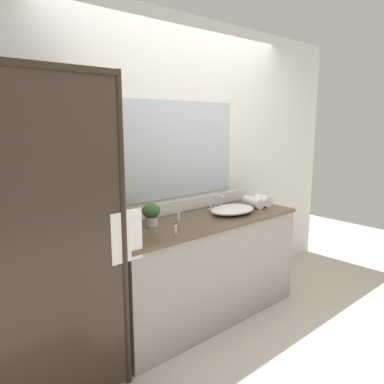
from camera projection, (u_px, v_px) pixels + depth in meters
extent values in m
plane|color=beige|center=(205.00, 317.00, 3.28)|extent=(8.00, 8.00, 0.00)
cube|color=silver|center=(179.00, 168.00, 3.29)|extent=(4.40, 0.05, 2.60)
cube|color=silver|center=(181.00, 206.00, 3.34)|extent=(1.80, 0.01, 0.11)
cube|color=silver|center=(181.00, 149.00, 3.24)|extent=(1.22, 0.01, 0.83)
cube|color=#9E9993|center=(204.00, 270.00, 3.21)|extent=(1.80, 0.56, 0.87)
cube|color=brown|center=(205.00, 221.00, 3.12)|extent=(1.80, 0.58, 0.03)
cylinder|color=#2D2319|center=(124.00, 238.00, 2.28)|extent=(0.04, 0.04, 2.00)
cube|color=#2D2319|center=(26.00, 64.00, 1.77)|extent=(1.00, 0.04, 0.04)
cube|color=#382B21|center=(42.00, 257.00, 1.96)|extent=(0.96, 0.01, 1.96)
cube|color=#382B21|center=(102.00, 228.00, 2.49)|extent=(0.01, 0.57, 1.96)
cylinder|color=#2D2319|center=(125.00, 214.00, 2.27)|extent=(0.32, 0.02, 0.02)
cube|color=white|center=(126.00, 236.00, 2.30)|extent=(0.22, 0.04, 0.32)
ellipsoid|color=white|center=(232.00, 210.00, 3.30)|extent=(0.45, 0.32, 0.07)
cube|color=silver|center=(216.00, 208.00, 3.45)|extent=(0.17, 0.04, 0.02)
cylinder|color=silver|center=(216.00, 201.00, 3.44)|extent=(0.02, 0.02, 0.12)
cylinder|color=silver|center=(220.00, 196.00, 3.39)|extent=(0.02, 0.10, 0.02)
cylinder|color=silver|center=(211.00, 206.00, 3.41)|extent=(0.02, 0.02, 0.04)
cylinder|color=silver|center=(220.00, 204.00, 3.49)|extent=(0.02, 0.02, 0.04)
cylinder|color=beige|center=(151.00, 221.00, 2.90)|extent=(0.10, 0.10, 0.07)
ellipsoid|color=#32662D|center=(151.00, 211.00, 2.89)|extent=(0.14, 0.14, 0.11)
cube|color=silver|center=(122.00, 232.00, 2.72)|extent=(0.10, 0.07, 0.01)
ellipsoid|color=silver|center=(122.00, 230.00, 2.72)|extent=(0.07, 0.04, 0.02)
cylinder|color=silver|center=(175.00, 230.00, 2.67)|extent=(0.03, 0.03, 0.08)
cylinder|color=#2D6638|center=(175.00, 224.00, 2.66)|extent=(0.02, 0.02, 0.01)
cylinder|color=white|center=(179.00, 216.00, 3.05)|extent=(0.02, 0.02, 0.09)
cylinder|color=#B7B2A8|center=(179.00, 210.00, 3.04)|extent=(0.02, 0.02, 0.01)
cylinder|color=white|center=(263.00, 200.00, 3.59)|extent=(0.15, 0.20, 0.11)
cylinder|color=white|center=(253.00, 202.00, 3.54)|extent=(0.15, 0.25, 0.10)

